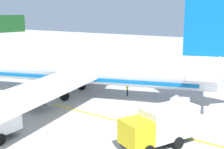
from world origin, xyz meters
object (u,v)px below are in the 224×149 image
Objects in this scene: crew_marshaller at (127,88)px; service_truck_baggage at (161,125)px; cargo_container_mid at (179,107)px; airliner_foreground at (66,67)px.

service_truck_baggage is at bearing -136.55° from crew_marshaller.
crew_marshaller is at bearing 67.70° from cargo_container_mid.
airliner_foreground is 20.05× the size of cargo_container_mid.
cargo_container_mid is at bearing -112.30° from crew_marshaller.
cargo_container_mid is 8.86m from crew_marshaller.
crew_marshaller is (10.31, 9.76, -0.59)m from service_truck_baggage.
airliner_foreground is at bearing 92.03° from cargo_container_mid.
crew_marshaller is at bearing 43.45° from service_truck_baggage.
cargo_container_mid is 1.16× the size of crew_marshaller.
cargo_container_mid is (6.94, 1.57, -0.66)m from service_truck_baggage.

